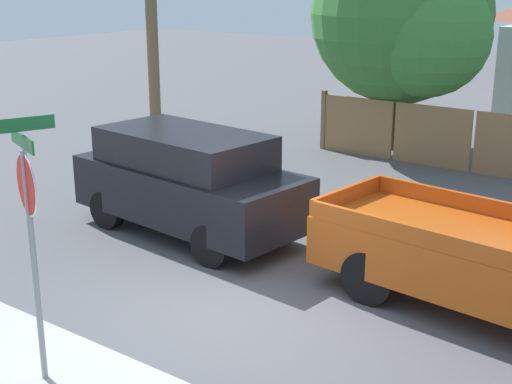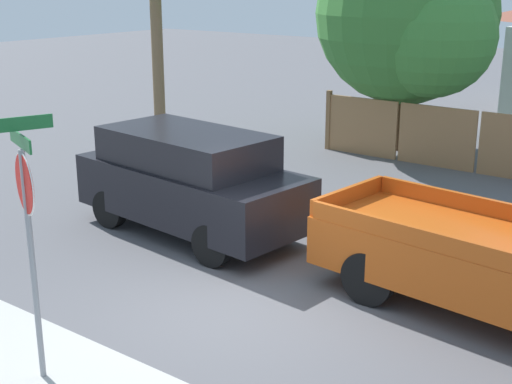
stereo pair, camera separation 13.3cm
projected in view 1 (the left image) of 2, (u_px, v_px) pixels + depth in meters
ground_plane at (244, 306)px, 10.23m from camera, size 80.00×80.00×0.00m
oak_tree at (407, 18)px, 18.27m from camera, size 4.94×4.70×5.96m
red_suv at (188, 180)px, 12.83m from camera, size 4.64×2.31×1.90m
stop_sign at (29, 210)px, 7.80m from camera, size 0.76×0.69×3.11m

